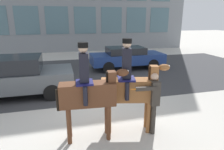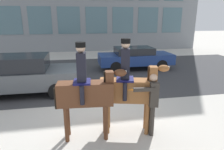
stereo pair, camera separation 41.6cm
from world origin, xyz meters
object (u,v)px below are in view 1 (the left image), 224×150
(mounted_horse_lead, at_px, (89,91))
(street_car_near_lane, at_px, (15,76))
(street_car_far_lane, at_px, (127,57))
(mounted_horse_companion, at_px, (130,87))
(pedestrian_bystander, at_px, (153,98))

(mounted_horse_lead, relative_size, street_car_near_lane, 0.57)
(street_car_near_lane, height_order, street_car_far_lane, street_car_near_lane)
(street_car_near_lane, bearing_deg, mounted_horse_companion, -45.60)
(mounted_horse_companion, relative_size, street_car_near_lane, 0.58)
(mounted_horse_companion, relative_size, pedestrian_bystander, 1.51)
(pedestrian_bystander, bearing_deg, street_car_near_lane, -38.87)
(pedestrian_bystander, height_order, street_car_near_lane, pedestrian_bystander)
(pedestrian_bystander, bearing_deg, street_car_far_lane, -98.75)
(mounted_horse_lead, xyz_separation_m, pedestrian_bystander, (1.68, -0.14, -0.30))
(mounted_horse_companion, bearing_deg, street_car_near_lane, 147.74)
(mounted_horse_lead, xyz_separation_m, street_car_far_lane, (3.37, 7.01, -0.58))
(street_car_near_lane, relative_size, street_car_far_lane, 0.99)
(street_car_far_lane, bearing_deg, mounted_horse_companion, -108.08)
(mounted_horse_lead, relative_size, pedestrian_bystander, 1.48)
(mounted_horse_lead, xyz_separation_m, street_car_near_lane, (-2.43, 3.75, -0.49))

